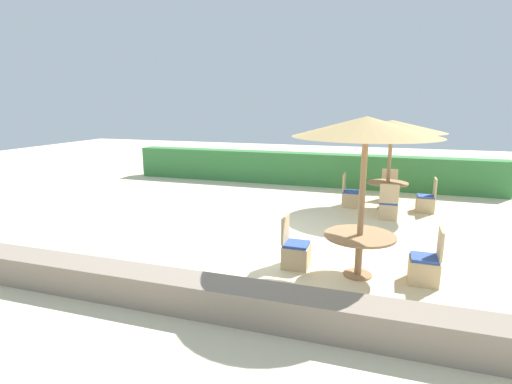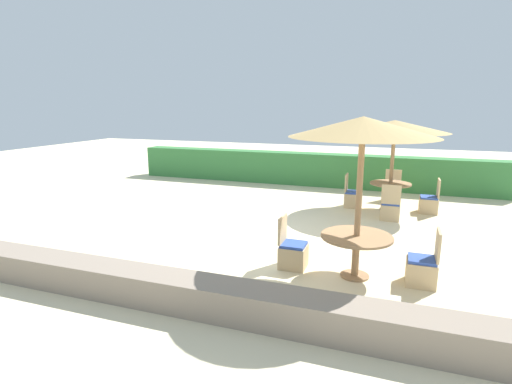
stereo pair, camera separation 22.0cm
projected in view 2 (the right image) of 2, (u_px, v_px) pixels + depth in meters
The scene contains 13 objects.
ground_plane at pixel (247, 238), 8.69m from camera, with size 40.00×40.00×0.00m, color beige.
hedge_row at pixel (308, 169), 14.30m from camera, with size 13.00×0.70×1.14m, color #387A3D.
stone_border at pixel (169, 290), 5.74m from camera, with size 10.00×0.56×0.47m, color gray.
parasol_front_right at pixel (363, 128), 6.21m from camera, with size 2.34×2.34×2.67m.
round_table_front_right at pixel (356, 243), 6.63m from camera, with size 1.18×1.18×0.73m.
patio_chair_front_right_west at pixel (292, 253), 7.09m from camera, with size 0.46×0.46×0.93m.
patio_chair_front_right_east at pixel (422, 269), 6.41m from camera, with size 0.46×0.46×0.93m.
parasol_back_right at pixel (395, 127), 10.49m from camera, with size 2.78×2.78×2.44m.
round_table_back_right at pixel (390, 189), 10.86m from camera, with size 1.09×1.09×0.75m.
patio_chair_back_right_north at pixel (392, 193), 11.88m from camera, with size 0.46×0.46×0.93m.
patio_chair_back_right_west at pixel (353, 198), 11.25m from camera, with size 0.46×0.46×0.93m.
patio_chair_back_right_south at pixel (390, 210), 10.00m from camera, with size 0.46×0.46×0.93m.
patio_chair_back_right_east at pixel (429, 203), 10.63m from camera, with size 0.46×0.46×0.93m.
Camera 2 is at (2.95, -7.72, 2.86)m, focal length 28.00 mm.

